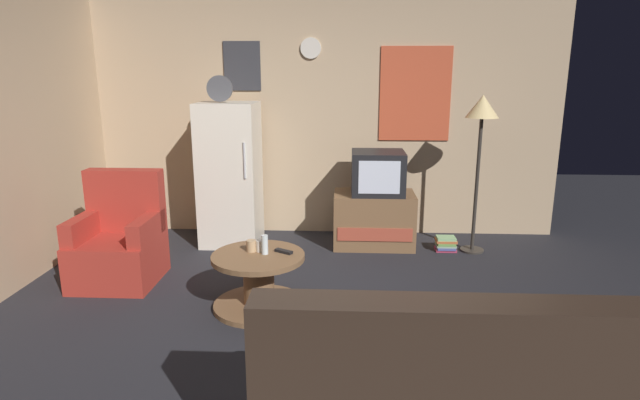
{
  "coord_description": "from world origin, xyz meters",
  "views": [
    {
      "loc": [
        0.27,
        -3.34,
        1.81
      ],
      "look_at": [
        0.05,
        0.9,
        0.75
      ],
      "focal_mm": 29.02,
      "sensor_mm": 36.0,
      "label": 1
    }
  ],
  "objects_px": {
    "fridge": "(230,174)",
    "standing_lamp": "(482,119)",
    "tv_stand": "(374,219)",
    "crt_tv": "(378,173)",
    "remote_control": "(284,251)",
    "coffee_table": "(259,281)",
    "mug_ceramic_white": "(261,246)",
    "armchair": "(120,243)",
    "book_stack": "(446,244)",
    "wine_glass": "(265,245)",
    "mug_ceramic_tan": "(251,246)"
  },
  "relations": [
    {
      "from": "tv_stand",
      "to": "book_stack",
      "type": "bearing_deg",
      "value": -10.18
    },
    {
      "from": "armchair",
      "to": "book_stack",
      "type": "relative_size",
      "value": 4.57
    },
    {
      "from": "standing_lamp",
      "to": "book_stack",
      "type": "relative_size",
      "value": 7.56
    },
    {
      "from": "tv_stand",
      "to": "armchair",
      "type": "relative_size",
      "value": 0.88
    },
    {
      "from": "fridge",
      "to": "coffee_table",
      "type": "bearing_deg",
      "value": -70.74
    },
    {
      "from": "wine_glass",
      "to": "remote_control",
      "type": "relative_size",
      "value": 1.0
    },
    {
      "from": "standing_lamp",
      "to": "coffee_table",
      "type": "height_order",
      "value": "standing_lamp"
    },
    {
      "from": "crt_tv",
      "to": "mug_ceramic_tan",
      "type": "height_order",
      "value": "crt_tv"
    },
    {
      "from": "coffee_table",
      "to": "remote_control",
      "type": "height_order",
      "value": "remote_control"
    },
    {
      "from": "tv_stand",
      "to": "wine_glass",
      "type": "relative_size",
      "value": 5.6
    },
    {
      "from": "wine_glass",
      "to": "mug_ceramic_tan",
      "type": "relative_size",
      "value": 1.67
    },
    {
      "from": "standing_lamp",
      "to": "coffee_table",
      "type": "distance_m",
      "value": 2.69
    },
    {
      "from": "standing_lamp",
      "to": "book_stack",
      "type": "bearing_deg",
      "value": 179.8
    },
    {
      "from": "coffee_table",
      "to": "tv_stand",
      "type": "bearing_deg",
      "value": 58.1
    },
    {
      "from": "mug_ceramic_white",
      "to": "armchair",
      "type": "xyz_separation_m",
      "value": [
        -1.33,
        0.43,
        -0.15
      ]
    },
    {
      "from": "wine_glass",
      "to": "mug_ceramic_tan",
      "type": "xyz_separation_m",
      "value": [
        -0.11,
        0.05,
        -0.03
      ]
    },
    {
      "from": "tv_stand",
      "to": "wine_glass",
      "type": "distance_m",
      "value": 1.81
    },
    {
      "from": "book_stack",
      "to": "remote_control",
      "type": "bearing_deg",
      "value": -137.89
    },
    {
      "from": "mug_ceramic_white",
      "to": "remote_control",
      "type": "relative_size",
      "value": 0.6
    },
    {
      "from": "coffee_table",
      "to": "book_stack",
      "type": "height_order",
      "value": "coffee_table"
    },
    {
      "from": "tv_stand",
      "to": "remote_control",
      "type": "relative_size",
      "value": 5.6
    },
    {
      "from": "fridge",
      "to": "standing_lamp",
      "type": "xyz_separation_m",
      "value": [
        2.54,
        -0.17,
        0.6
      ]
    },
    {
      "from": "coffee_table",
      "to": "wine_glass",
      "type": "relative_size",
      "value": 4.8
    },
    {
      "from": "tv_stand",
      "to": "armchair",
      "type": "distance_m",
      "value": 2.52
    },
    {
      "from": "standing_lamp",
      "to": "mug_ceramic_white",
      "type": "xyz_separation_m",
      "value": [
        -1.97,
        -1.35,
        -0.87
      ]
    },
    {
      "from": "armchair",
      "to": "coffee_table",
      "type": "bearing_deg",
      "value": -20.98
    },
    {
      "from": "wine_glass",
      "to": "mug_ceramic_white",
      "type": "bearing_deg",
      "value": 124.53
    },
    {
      "from": "coffee_table",
      "to": "mug_ceramic_tan",
      "type": "distance_m",
      "value": 0.28
    },
    {
      "from": "mug_ceramic_tan",
      "to": "remote_control",
      "type": "relative_size",
      "value": 0.6
    },
    {
      "from": "mug_ceramic_tan",
      "to": "armchair",
      "type": "xyz_separation_m",
      "value": [
        -1.26,
        0.44,
        -0.15
      ]
    },
    {
      "from": "mug_ceramic_white",
      "to": "mug_ceramic_tan",
      "type": "distance_m",
      "value": 0.07
    },
    {
      "from": "fridge",
      "to": "crt_tv",
      "type": "distance_m",
      "value": 1.56
    },
    {
      "from": "coffee_table",
      "to": "wine_glass",
      "type": "distance_m",
      "value": 0.3
    },
    {
      "from": "standing_lamp",
      "to": "mug_ceramic_white",
      "type": "relative_size",
      "value": 17.67
    },
    {
      "from": "standing_lamp",
      "to": "coffee_table",
      "type": "bearing_deg",
      "value": -144.35
    },
    {
      "from": "remote_control",
      "to": "coffee_table",
      "type": "bearing_deg",
      "value": -134.38
    },
    {
      "from": "crt_tv",
      "to": "coffee_table",
      "type": "bearing_deg",
      "value": -122.69
    },
    {
      "from": "crt_tv",
      "to": "standing_lamp",
      "type": "bearing_deg",
      "value": -7.71
    },
    {
      "from": "mug_ceramic_tan",
      "to": "armchair",
      "type": "distance_m",
      "value": 1.34
    },
    {
      "from": "crt_tv",
      "to": "remote_control",
      "type": "relative_size",
      "value": 3.6
    },
    {
      "from": "crt_tv",
      "to": "standing_lamp",
      "type": "height_order",
      "value": "standing_lamp"
    },
    {
      "from": "crt_tv",
      "to": "mug_ceramic_tan",
      "type": "xyz_separation_m",
      "value": [
        -1.06,
        -1.49,
        -0.3
      ]
    },
    {
      "from": "wine_glass",
      "to": "mug_ceramic_tan",
      "type": "height_order",
      "value": "wine_glass"
    },
    {
      "from": "crt_tv",
      "to": "tv_stand",
      "type": "bearing_deg",
      "value": 178.13
    },
    {
      "from": "wine_glass",
      "to": "fridge",
      "type": "bearing_deg",
      "value": 111.07
    },
    {
      "from": "wine_glass",
      "to": "crt_tv",
      "type": "bearing_deg",
      "value": 58.4
    },
    {
      "from": "mug_ceramic_white",
      "to": "fridge",
      "type": "bearing_deg",
      "value": 110.49
    },
    {
      "from": "standing_lamp",
      "to": "mug_ceramic_white",
      "type": "bearing_deg",
      "value": -145.66
    },
    {
      "from": "fridge",
      "to": "wine_glass",
      "type": "relative_size",
      "value": 11.8
    },
    {
      "from": "tv_stand",
      "to": "crt_tv",
      "type": "bearing_deg",
      "value": -1.87
    }
  ]
}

